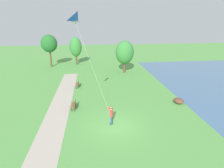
% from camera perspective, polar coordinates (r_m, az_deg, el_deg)
% --- Properties ---
extents(ground_plane, '(120.00, 120.00, 0.00)m').
position_cam_1_polar(ground_plane, '(17.41, 0.94, -13.03)').
color(ground_plane, '#569947').
extents(walkway_path, '(2.45, 32.00, 0.02)m').
position_cam_1_polar(walkway_path, '(19.37, -17.36, -10.34)').
color(walkway_path, '#ADA393').
rests_on(walkway_path, ground).
extents(person_kite_flyer, '(0.63, 0.50, 1.83)m').
position_cam_1_polar(person_kite_flyer, '(17.12, -0.23, -9.54)').
color(person_kite_flyer, '#232328').
rests_on(person_kite_flyer, ground).
extents(flying_kite, '(2.77, 1.70, 8.28)m').
position_cam_1_polar(flying_kite, '(15.61, -10.73, 19.77)').
color(flying_kite, blue).
extents(park_bench_near_walkway, '(0.44, 1.50, 0.88)m').
position_cam_1_polar(park_bench_near_walkway, '(20.65, -11.98, -6.31)').
color(park_bench_near_walkway, brown).
rests_on(park_bench_near_walkway, ground).
extents(park_bench_far_walkway, '(0.44, 1.50, 0.88)m').
position_cam_1_polar(park_bench_far_walkway, '(27.11, -10.82, 0.12)').
color(park_bench_far_walkway, brown).
rests_on(park_bench_far_walkway, ground).
extents(tree_treeline_center, '(3.26, 2.92, 6.67)m').
position_cam_1_polar(tree_treeline_center, '(39.81, -19.34, 11.97)').
color(tree_treeline_center, brown).
rests_on(tree_treeline_center, ground).
extents(tree_behind_path, '(3.33, 2.93, 5.97)m').
position_cam_1_polar(tree_behind_path, '(33.40, 4.03, 9.92)').
color(tree_behind_path, brown).
rests_on(tree_behind_path, ground).
extents(tree_treeline_left, '(2.61, 2.19, 6.00)m').
position_cam_1_polar(tree_treeline_left, '(40.81, -11.47, 11.41)').
color(tree_treeline_left, brown).
rests_on(tree_treeline_left, ground).
extents(lakeside_shrub, '(1.11, 1.33, 0.59)m').
position_cam_1_polar(lakeside_shrub, '(23.00, 20.37, -5.00)').
color(lakeside_shrub, brown).
rests_on(lakeside_shrub, ground).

